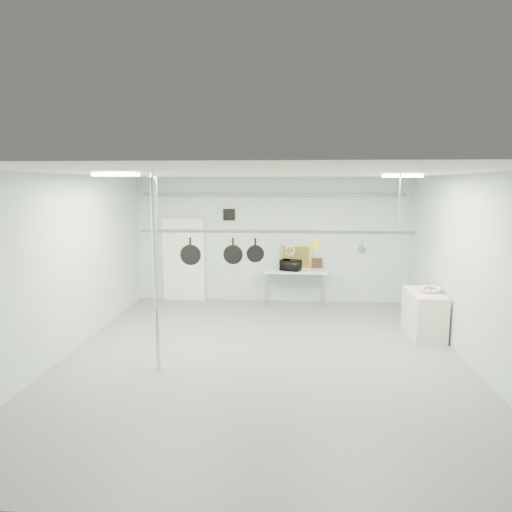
# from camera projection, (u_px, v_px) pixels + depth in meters

# --- Properties ---
(floor) EXTENTS (8.00, 8.00, 0.00)m
(floor) POSITION_uv_depth(u_px,v_px,m) (263.00, 357.00, 8.04)
(floor) COLOR gray
(floor) RESTS_ON ground
(ceiling) EXTENTS (7.00, 8.00, 0.02)m
(ceiling) POSITION_uv_depth(u_px,v_px,m) (264.00, 174.00, 7.54)
(ceiling) COLOR silver
(ceiling) RESTS_ON back_wall
(back_wall) EXTENTS (7.00, 0.02, 3.20)m
(back_wall) POSITION_uv_depth(u_px,v_px,m) (272.00, 240.00, 11.72)
(back_wall) COLOR #AED1C7
(back_wall) RESTS_ON floor
(right_wall) EXTENTS (0.02, 8.00, 3.20)m
(right_wall) POSITION_uv_depth(u_px,v_px,m) (474.00, 271.00, 7.55)
(right_wall) COLOR #AED1C7
(right_wall) RESTS_ON floor
(door) EXTENTS (1.10, 0.10, 2.20)m
(door) POSITION_uv_depth(u_px,v_px,m) (184.00, 260.00, 11.92)
(door) COLOR silver
(door) RESTS_ON floor
(wall_vent) EXTENTS (0.30, 0.04, 0.30)m
(wall_vent) POSITION_uv_depth(u_px,v_px,m) (229.00, 215.00, 11.68)
(wall_vent) COLOR black
(wall_vent) RESTS_ON back_wall
(conduit_pipe) EXTENTS (6.60, 0.07, 0.07)m
(conduit_pipe) POSITION_uv_depth(u_px,v_px,m) (272.00, 195.00, 11.45)
(conduit_pipe) COLOR gray
(conduit_pipe) RESTS_ON back_wall
(chrome_pole) EXTENTS (0.08, 0.08, 3.20)m
(chrome_pole) POSITION_uv_depth(u_px,v_px,m) (156.00, 273.00, 7.32)
(chrome_pole) COLOR silver
(chrome_pole) RESTS_ON floor
(prep_table) EXTENTS (1.60, 0.70, 0.91)m
(prep_table) POSITION_uv_depth(u_px,v_px,m) (295.00, 273.00, 11.41)
(prep_table) COLOR #B2D2BC
(prep_table) RESTS_ON floor
(side_cabinet) EXTENTS (0.60, 1.20, 0.90)m
(side_cabinet) POSITION_uv_depth(u_px,v_px,m) (424.00, 314.00, 9.13)
(side_cabinet) COLOR beige
(side_cabinet) RESTS_ON floor
(pot_rack) EXTENTS (4.80, 0.06, 1.00)m
(pot_rack) POSITION_uv_depth(u_px,v_px,m) (276.00, 230.00, 7.97)
(pot_rack) COLOR #B7B7BC
(pot_rack) RESTS_ON ceiling
(light_panel_left) EXTENTS (0.65, 0.30, 0.05)m
(light_panel_left) POSITION_uv_depth(u_px,v_px,m) (116.00, 175.00, 6.91)
(light_panel_left) COLOR white
(light_panel_left) RESTS_ON ceiling
(light_panel_right) EXTENTS (0.65, 0.30, 0.05)m
(light_panel_right) POSITION_uv_depth(u_px,v_px,m) (402.00, 176.00, 7.97)
(light_panel_right) COLOR white
(light_panel_right) RESTS_ON ceiling
(microwave) EXTENTS (0.57, 0.49, 0.27)m
(microwave) POSITION_uv_depth(u_px,v_px,m) (291.00, 265.00, 11.28)
(microwave) COLOR black
(microwave) RESTS_ON prep_table
(coffee_canister) EXTENTS (0.23, 0.23, 0.23)m
(coffee_canister) POSITION_uv_depth(u_px,v_px,m) (294.00, 266.00, 11.23)
(coffee_canister) COLOR white
(coffee_canister) RESTS_ON prep_table
(painting_large) EXTENTS (0.78, 0.14, 0.58)m
(painting_large) POSITION_uv_depth(u_px,v_px,m) (296.00, 256.00, 11.65)
(painting_large) COLOR gold
(painting_large) RESTS_ON prep_table
(painting_small) EXTENTS (0.30, 0.10, 0.25)m
(painting_small) POSITION_uv_depth(u_px,v_px,m) (316.00, 263.00, 11.64)
(painting_small) COLOR #311E11
(painting_small) RESTS_ON prep_table
(fruit_bowl) EXTENTS (0.47, 0.47, 0.10)m
(fruit_bowl) POSITION_uv_depth(u_px,v_px,m) (430.00, 290.00, 9.02)
(fruit_bowl) COLOR white
(fruit_bowl) RESTS_ON side_cabinet
(skillet_left) EXTENTS (0.37, 0.08, 0.51)m
(skillet_left) POSITION_uv_depth(u_px,v_px,m) (190.00, 251.00, 8.14)
(skillet_left) COLOR black
(skillet_left) RESTS_ON pot_rack
(skillet_mid) EXTENTS (0.35, 0.06, 0.47)m
(skillet_mid) POSITION_uv_depth(u_px,v_px,m) (233.00, 251.00, 8.08)
(skillet_mid) COLOR black
(skillet_mid) RESTS_ON pot_rack
(skillet_right) EXTENTS (0.31, 0.08, 0.43)m
(skillet_right) POSITION_uv_depth(u_px,v_px,m) (255.00, 250.00, 8.05)
(skillet_right) COLOR black
(skillet_right) RESTS_ON pot_rack
(whisk) EXTENTS (0.18, 0.18, 0.34)m
(whisk) POSITION_uv_depth(u_px,v_px,m) (290.00, 248.00, 8.00)
(whisk) COLOR silver
(whisk) RESTS_ON pot_rack
(grater) EXTENTS (0.10, 0.03, 0.24)m
(grater) POSITION_uv_depth(u_px,v_px,m) (316.00, 245.00, 7.96)
(grater) COLOR yellow
(grater) RESTS_ON pot_rack
(saucepan) EXTENTS (0.14, 0.09, 0.26)m
(saucepan) POSITION_uv_depth(u_px,v_px,m) (362.00, 246.00, 7.91)
(saucepan) COLOR #BBBCC0
(saucepan) RESTS_ON pot_rack
(fruit_cluster) EXTENTS (0.24, 0.24, 0.09)m
(fruit_cluster) POSITION_uv_depth(u_px,v_px,m) (430.00, 288.00, 9.01)
(fruit_cluster) COLOR #AC0F15
(fruit_cluster) RESTS_ON fruit_bowl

